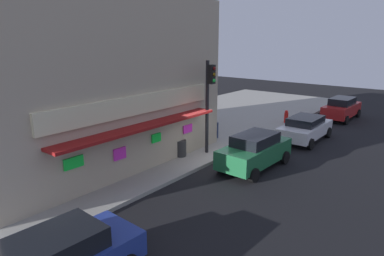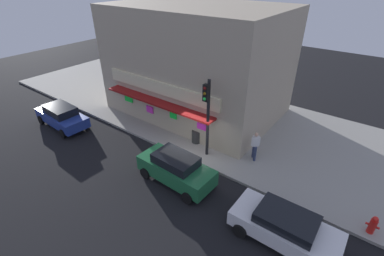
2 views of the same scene
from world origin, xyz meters
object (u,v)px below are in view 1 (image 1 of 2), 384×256
at_px(traffic_light, 209,95).
at_px(parked_car_green, 255,151).
at_px(pedestrian, 214,122).
at_px(parked_car_red, 342,108).
at_px(fire_hydrant, 286,117).
at_px(parked_car_white, 305,128).
at_px(trash_can, 181,148).

height_order(traffic_light, parked_car_green, traffic_light).
xyz_separation_m(pedestrian, parked_car_red, (10.70, -4.39, -0.30)).
bearing_deg(fire_hydrant, parked_car_white, -139.75).
bearing_deg(traffic_light, parked_car_green, -91.10).
xyz_separation_m(fire_hydrant, trash_can, (-10.23, 1.24, -0.02)).
distance_m(fire_hydrant, parked_car_green, 9.27).
distance_m(parked_car_red, parked_car_white, 7.27).
height_order(traffic_light, pedestrian, traffic_light).
xyz_separation_m(traffic_light, pedestrian, (2.52, 1.39, -2.11)).
bearing_deg(parked_car_green, parked_car_white, -1.54).
relative_size(parked_car_red, parked_car_white, 0.98).
bearing_deg(traffic_light, pedestrian, 28.82).
distance_m(pedestrian, parked_car_red, 11.57).
xyz_separation_m(traffic_light, parked_car_red, (13.22, -3.00, -2.41)).
bearing_deg(parked_car_green, traffic_light, 88.90).
bearing_deg(trash_can, traffic_light, -31.65).
distance_m(pedestrian, parked_car_white, 5.53).
bearing_deg(pedestrian, parked_car_white, -51.55).
bearing_deg(parked_car_white, fire_hydrant, 40.25).
bearing_deg(parked_car_white, parked_car_green, 178.46).
xyz_separation_m(fire_hydrant, parked_car_red, (4.31, -2.57, 0.26)).
bearing_deg(trash_can, pedestrian, 8.55).
height_order(fire_hydrant, parked_car_green, parked_car_green).
relative_size(fire_hydrant, trash_can, 1.08).
xyz_separation_m(parked_car_green, parked_car_white, (6.01, -0.16, -0.09)).
xyz_separation_m(fire_hydrant, pedestrian, (-6.39, 1.82, 0.56)).
bearing_deg(traffic_light, trash_can, 148.35).
relative_size(parked_car_green, parked_car_white, 0.98).
bearing_deg(pedestrian, trash_can, -171.45).
bearing_deg(traffic_light, fire_hydrant, -2.78).
relative_size(traffic_light, trash_can, 5.74).
distance_m(pedestrian, parked_car_green, 4.90).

